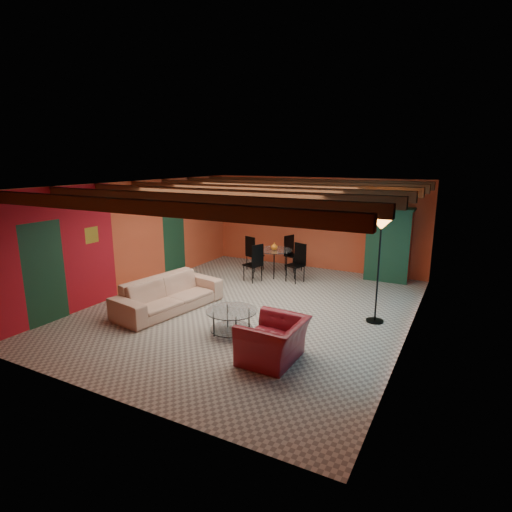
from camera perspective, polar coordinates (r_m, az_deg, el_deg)
The scene contains 11 objects.
room at distance 8.74m, azimuth -0.27°, elevation 7.62°, with size 6.52×8.01×2.71m.
sofa at distance 9.20m, azimuth -11.93°, elevation -5.16°, with size 2.45×0.96×0.72m, color tan.
armchair at distance 6.84m, azimuth 2.42°, elevation -11.58°, with size 1.07×0.94×0.70m, color maroon.
coffee_table at distance 7.84m, azimuth -3.38°, elevation -9.09°, with size 0.95×0.95×0.49m, color silver, non-canonical shape.
dining_table at distance 11.57m, azimuth 2.52°, elevation -0.23°, with size 2.01×2.01×1.04m, color silver, non-canonical shape.
armoire at distance 11.65m, azimuth 17.89°, elevation 1.41°, with size 1.09×0.54×1.91m, color maroon.
floor_lamp at distance 8.50m, azimuth 16.51°, elevation -2.01°, with size 0.44×0.44×2.13m, color black, non-canonical shape.
ceiling_fan at distance 8.65m, azimuth -0.62°, elevation 7.55°, with size 1.50×1.50×0.44m, color #472614, non-canonical shape.
painting at distance 12.66m, azimuth 4.35°, elevation 6.11°, with size 1.05×0.03×0.65m, color black.
potted_plant at distance 11.48m, azimuth 18.32°, elevation 7.33°, with size 0.46×0.40×0.51m, color #26661E.
vase at distance 11.44m, azimuth 2.55°, elevation 2.80°, with size 0.19×0.19×0.20m, color orange.
Camera 1 is at (4.09, -7.57, 3.23)m, focal length 28.98 mm.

